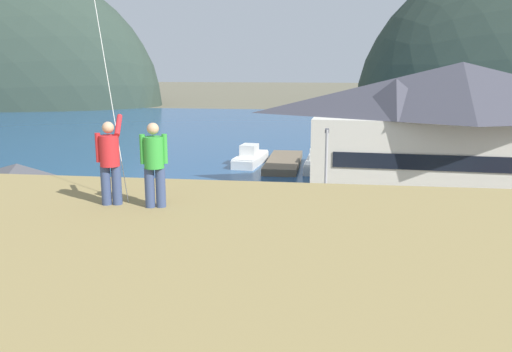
{
  "coord_description": "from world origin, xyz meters",
  "views": [
    {
      "loc": [
        3.11,
        -19.55,
        9.97
      ],
      "look_at": [
        -0.87,
        9.0,
        3.91
      ],
      "focal_mm": 36.97,
      "sensor_mm": 36.0,
      "label": 1
    }
  ],
  "objects": [
    {
      "name": "ground_plane",
      "position": [
        0.0,
        0.0,
        0.0
      ],
      "size": [
        600.0,
        600.0,
        0.0
      ],
      "primitive_type": "plane",
      "color": "#66604C"
    },
    {
      "name": "parking_lot_pad",
      "position": [
        0.0,
        5.0,
        0.05
      ],
      "size": [
        40.0,
        20.0,
        0.1
      ],
      "primitive_type": "cube",
      "color": "gray",
      "rests_on": "ground"
    },
    {
      "name": "bay_water",
      "position": [
        0.0,
        60.0,
        0.01
      ],
      "size": [
        360.0,
        84.0,
        0.03
      ],
      "primitive_type": "cube",
      "color": "navy",
      "rests_on": "ground"
    },
    {
      "name": "harbor_lodge",
      "position": [
        12.75,
        21.67,
        5.45
      ],
      "size": [
        23.18,
        11.21,
        10.23
      ],
      "color": "beige",
      "rests_on": "ground"
    },
    {
      "name": "storage_shed_near_lot",
      "position": [
        -13.48,
        6.22,
        2.49
      ],
      "size": [
        7.84,
        4.9,
        4.81
      ],
      "color": "#474C56",
      "rests_on": "ground"
    },
    {
      "name": "wharf_dock",
      "position": [
        -1.35,
        32.84,
        0.35
      ],
      "size": [
        3.2,
        11.2,
        0.7
      ],
      "color": "#70604C",
      "rests_on": "ground"
    },
    {
      "name": "moored_boat_wharfside",
      "position": [
        -4.79,
        32.95,
        0.72
      ],
      "size": [
        2.93,
        7.04,
        2.16
      ],
      "color": "silver",
      "rests_on": "ground"
    },
    {
      "name": "moored_boat_outer_mooring",
      "position": [
        2.35,
        31.85,
        0.72
      ],
      "size": [
        3.03,
        8.47,
        2.16
      ],
      "color": "silver",
      "rests_on": "ground"
    },
    {
      "name": "parked_car_lone_by_shed",
      "position": [
        -0.63,
        5.7,
        1.06
      ],
      "size": [
        4.27,
        2.18,
        1.82
      ],
      "color": "#B28923",
      "rests_on": "parking_lot_pad"
    },
    {
      "name": "parked_car_corner_spot",
      "position": [
        -6.13,
        5.62,
        1.06
      ],
      "size": [
        4.21,
        2.08,
        1.82
      ],
      "color": "slate",
      "rests_on": "parking_lot_pad"
    },
    {
      "name": "parked_car_back_row_right",
      "position": [
        -0.13,
        0.96,
        1.06
      ],
      "size": [
        4.32,
        2.3,
        1.82
      ],
      "color": "navy",
      "rests_on": "parking_lot_pad"
    },
    {
      "name": "parked_car_back_row_left",
      "position": [
        5.71,
        0.12,
        1.06
      ],
      "size": [
        4.35,
        2.37,
        1.82
      ],
      "color": "black",
      "rests_on": "parking_lot_pad"
    },
    {
      "name": "parked_car_mid_row_far",
      "position": [
        8.08,
        5.97,
        1.06
      ],
      "size": [
        4.3,
        2.26,
        1.82
      ],
      "color": "black",
      "rests_on": "parking_lot_pad"
    },
    {
      "name": "parked_car_front_row_red",
      "position": [
        -9.26,
        1.09,
        1.06
      ],
      "size": [
        4.34,
        2.33,
        1.82
      ],
      "color": "black",
      "rests_on": "parking_lot_pad"
    },
    {
      "name": "parking_light_pole",
      "position": [
        3.0,
        10.56,
        3.78
      ],
      "size": [
        0.24,
        0.78,
        6.3
      ],
      "color": "#ADADB2",
      "rests_on": "parking_lot_pad"
    },
    {
      "name": "person_kite_flyer",
      "position": [
        -1.36,
        -9.36,
        8.06
      ],
      "size": [
        0.52,
        0.7,
        1.86
      ],
      "color": "#384770",
      "rests_on": "grassy_hill_foreground"
    },
    {
      "name": "person_companion",
      "position": [
        -0.38,
        -9.44,
        8.05
      ],
      "size": [
        0.54,
        0.4,
        1.74
      ],
      "color": "#384770",
      "rests_on": "grassy_hill_foreground"
    }
  ]
}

